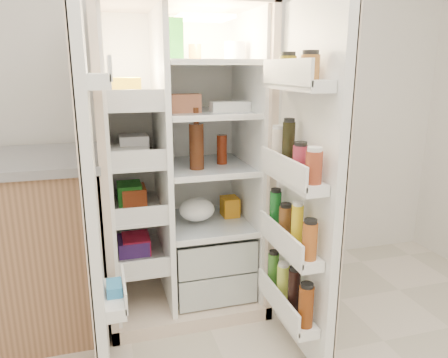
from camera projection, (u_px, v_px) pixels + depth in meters
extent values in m
cube|color=silver|center=(181.00, 83.00, 2.77)|extent=(4.00, 0.02, 2.70)
cube|color=beige|center=(172.00, 154.00, 2.80)|extent=(0.92, 0.04, 1.80)
cube|color=beige|center=(104.00, 169.00, 2.37)|extent=(0.04, 0.70, 1.80)
cube|color=beige|center=(251.00, 160.00, 2.61)|extent=(0.04, 0.70, 1.80)
cube|color=beige|center=(177.00, 4.00, 2.27)|extent=(0.92, 0.70, 0.04)
cube|color=beige|center=(184.00, 295.00, 2.71)|extent=(0.92, 0.70, 0.08)
cube|color=white|center=(172.00, 152.00, 2.77)|extent=(0.84, 0.02, 1.68)
cube|color=white|center=(109.00, 165.00, 2.38)|extent=(0.02, 0.62, 1.68)
cube|color=white|center=(247.00, 157.00, 2.60)|extent=(0.02, 0.62, 1.68)
cube|color=white|center=(162.00, 162.00, 2.46)|extent=(0.03, 0.62, 1.68)
cube|color=#B6BFBB|center=(208.00, 273.00, 2.70)|extent=(0.47, 0.52, 0.19)
cube|color=#B6BFBB|center=(208.00, 244.00, 2.65)|extent=(0.47, 0.52, 0.19)
cube|color=#FFD18C|center=(203.00, 18.00, 2.37)|extent=(0.30, 0.30, 0.02)
cube|color=silver|center=(140.00, 256.00, 2.56)|extent=(0.28, 0.58, 0.02)
cube|color=silver|center=(138.00, 209.00, 2.49)|extent=(0.28, 0.58, 0.02)
cube|color=silver|center=(135.00, 159.00, 2.41)|extent=(0.28, 0.58, 0.02)
cube|color=silver|center=(132.00, 105.00, 2.33)|extent=(0.28, 0.58, 0.02)
cube|color=silver|center=(207.00, 222.00, 2.63)|extent=(0.49, 0.58, 0.01)
cube|color=silver|center=(207.00, 166.00, 2.54)|extent=(0.49, 0.58, 0.01)
cube|color=silver|center=(206.00, 112.00, 2.46)|extent=(0.49, 0.58, 0.02)
cube|color=silver|center=(205.00, 62.00, 2.39)|extent=(0.49, 0.58, 0.02)
cube|color=#F5224F|center=(140.00, 247.00, 2.55)|extent=(0.16, 0.20, 0.10)
cube|color=#258726|center=(137.00, 197.00, 2.47)|extent=(0.14, 0.18, 0.12)
cube|color=white|center=(134.00, 151.00, 2.40)|extent=(0.20, 0.22, 0.07)
cube|color=yellow|center=(131.00, 91.00, 2.31)|extent=(0.15, 0.16, 0.14)
cube|color=#65349D|center=(140.00, 247.00, 2.55)|extent=(0.18, 0.20, 0.09)
cube|color=#C54B22|center=(137.00, 199.00, 2.47)|extent=(0.14, 0.18, 0.10)
cube|color=white|center=(134.00, 147.00, 2.39)|extent=(0.16, 0.16, 0.12)
sphere|color=orange|center=(192.00, 290.00, 2.61)|extent=(0.07, 0.07, 0.07)
sphere|color=orange|center=(205.00, 285.00, 2.67)|extent=(0.07, 0.07, 0.07)
sphere|color=orange|center=(222.00, 286.00, 2.66)|extent=(0.07, 0.07, 0.07)
sphere|color=orange|center=(195.00, 279.00, 2.75)|extent=(0.07, 0.07, 0.07)
ellipsoid|color=#376923|center=(207.00, 240.00, 2.66)|extent=(0.26, 0.24, 0.11)
cylinder|color=#4B2210|center=(197.00, 147.00, 2.40)|extent=(0.08, 0.08, 0.26)
cylinder|color=maroon|center=(222.00, 149.00, 2.54)|extent=(0.06, 0.06, 0.18)
cube|color=green|center=(175.00, 39.00, 2.22)|extent=(0.07, 0.07, 0.21)
cylinder|color=white|center=(234.00, 51.00, 2.39)|extent=(0.12, 0.12, 0.11)
cylinder|color=olive|center=(195.00, 53.00, 2.45)|extent=(0.07, 0.07, 0.09)
cube|color=white|center=(230.00, 106.00, 2.43)|extent=(0.23, 0.09, 0.06)
cube|color=#9B5A3E|center=(185.00, 103.00, 2.37)|extent=(0.17, 0.09, 0.10)
ellipsoid|color=white|center=(197.00, 214.00, 2.56)|extent=(0.21, 0.19, 0.14)
cube|color=orange|center=(230.00, 206.00, 2.72)|extent=(0.10, 0.12, 0.12)
cube|color=white|center=(91.00, 199.00, 1.85)|extent=(0.05, 0.40, 1.72)
cube|color=beige|center=(85.00, 199.00, 1.84)|extent=(0.01, 0.40, 1.72)
cube|color=white|center=(115.00, 299.00, 1.99)|extent=(0.09, 0.32, 0.06)
cube|color=white|center=(99.00, 81.00, 1.74)|extent=(0.09, 0.32, 0.06)
cube|color=#338CCC|center=(115.00, 293.00, 1.99)|extent=(0.07, 0.12, 0.10)
cube|color=white|center=(308.00, 187.00, 2.03)|extent=(0.05, 0.58, 1.72)
cube|color=beige|center=(313.00, 186.00, 2.04)|extent=(0.01, 0.58, 1.72)
cube|color=white|center=(287.00, 308.00, 2.17)|extent=(0.11, 0.50, 0.05)
cube|color=white|center=(290.00, 246.00, 2.09)|extent=(0.11, 0.50, 0.05)
cube|color=white|center=(293.00, 178.00, 2.00)|extent=(0.11, 0.50, 0.05)
cube|color=white|center=(297.00, 84.00, 1.89)|extent=(0.11, 0.50, 0.05)
cylinder|color=#692C0B|center=(306.00, 306.00, 1.96)|extent=(0.07, 0.07, 0.20)
cylinder|color=black|center=(294.00, 291.00, 2.07)|extent=(0.06, 0.06, 0.22)
cylinder|color=#C2D747|center=(283.00, 282.00, 2.20)|extent=(0.06, 0.06, 0.18)
cylinder|color=#3C7A28|center=(273.00, 270.00, 2.32)|extent=(0.06, 0.06, 0.19)
cylinder|color=#9E4D1A|center=(310.00, 241.00, 1.87)|extent=(0.07, 0.07, 0.17)
cylinder|color=yellow|center=(297.00, 227.00, 1.99)|extent=(0.06, 0.06, 0.21)
cylinder|color=brown|center=(285.00, 222.00, 2.12)|extent=(0.07, 0.07, 0.16)
cylinder|color=#176523|center=(275.00, 210.00, 2.23)|extent=(0.06, 0.06, 0.20)
cylinder|color=maroon|center=(314.00, 168.00, 1.79)|extent=(0.07, 0.07, 0.14)
cylinder|color=maroon|center=(300.00, 161.00, 1.91)|extent=(0.07, 0.07, 0.14)
cylinder|color=black|center=(288.00, 146.00, 2.02)|extent=(0.06, 0.06, 0.23)
cylinder|color=#F0DDC6|center=(277.00, 147.00, 2.14)|extent=(0.06, 0.06, 0.18)
cylinder|color=#965C25|center=(310.00, 67.00, 1.76)|extent=(0.08, 0.08, 0.10)
cylinder|color=olive|center=(288.00, 67.00, 1.96)|extent=(0.08, 0.08, 0.10)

